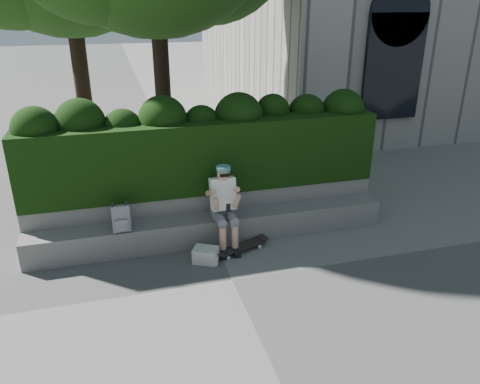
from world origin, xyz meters
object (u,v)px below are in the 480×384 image
object	(u,v)px
skateboard	(241,247)
backpack_plaid	(121,218)
backpack_ground	(206,255)
person	(224,203)

from	to	relation	value
skateboard	backpack_plaid	xyz separation A→B (m)	(-1.83, 0.38, 0.58)
backpack_plaid	backpack_ground	bearing A→B (deg)	-25.74
backpack_plaid	backpack_ground	xyz separation A→B (m)	(1.21, -0.55, -0.53)
person	backpack_ground	distance (m)	0.89
backpack_ground	backpack_plaid	bearing A→B (deg)	-176.25
backpack_plaid	skateboard	bearing A→B (deg)	-13.02
person	skateboard	size ratio (longest dim) A/B	1.51
skateboard	backpack_ground	world-z (taller)	backpack_ground
backpack_plaid	person	bearing A→B (deg)	-4.27
skateboard	person	bearing A→B (deg)	104.51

